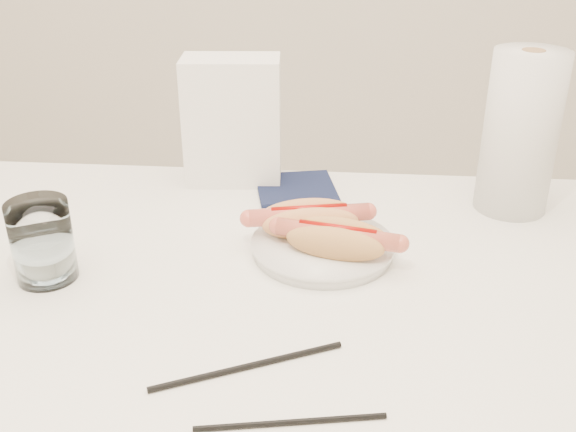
# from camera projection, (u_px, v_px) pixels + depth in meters

# --- Properties ---
(table) EXTENTS (1.20, 0.80, 0.75)m
(table) POSITION_uv_depth(u_px,v_px,m) (233.00, 316.00, 0.96)
(table) COLOR white
(table) RESTS_ON ground
(plate) EXTENTS (0.23, 0.23, 0.02)m
(plate) POSITION_uv_depth(u_px,v_px,m) (323.00, 248.00, 0.99)
(plate) COLOR white
(plate) RESTS_ON table
(hotdog_left) EXTENTS (0.18, 0.10, 0.05)m
(hotdog_left) POSITION_uv_depth(u_px,v_px,m) (309.00, 219.00, 1.01)
(hotdog_left) COLOR #E99B5D
(hotdog_left) RESTS_ON plate
(hotdog_right) EXTENTS (0.18, 0.10, 0.05)m
(hotdog_right) POSITION_uv_depth(u_px,v_px,m) (337.00, 239.00, 0.95)
(hotdog_right) COLOR tan
(hotdog_right) RESTS_ON plate
(water_glass) EXTENTS (0.08, 0.08, 0.11)m
(water_glass) POSITION_uv_depth(u_px,v_px,m) (42.00, 241.00, 0.91)
(water_glass) COLOR silver
(water_glass) RESTS_ON table
(chopstick_near) EXTENTS (0.21, 0.10, 0.01)m
(chopstick_near) POSITION_uv_depth(u_px,v_px,m) (248.00, 366.00, 0.76)
(chopstick_near) COLOR black
(chopstick_near) RESTS_ON table
(chopstick_far) EXTENTS (0.20, 0.04, 0.01)m
(chopstick_far) POSITION_uv_depth(u_px,v_px,m) (291.00, 422.00, 0.68)
(chopstick_far) COLOR black
(chopstick_far) RESTS_ON table
(napkin_box) EXTENTS (0.18, 0.11, 0.23)m
(napkin_box) POSITION_uv_depth(u_px,v_px,m) (233.00, 121.00, 1.19)
(napkin_box) COLOR white
(napkin_box) RESTS_ON table
(navy_napkin) EXTENTS (0.16, 0.16, 0.01)m
(navy_napkin) POSITION_uv_depth(u_px,v_px,m) (296.00, 188.00, 1.20)
(navy_napkin) COLOR #111938
(navy_napkin) RESTS_ON table
(paper_towel_roll) EXTENTS (0.14, 0.14, 0.27)m
(paper_towel_roll) POSITION_uv_depth(u_px,v_px,m) (520.00, 133.00, 1.08)
(paper_towel_roll) COLOR silver
(paper_towel_roll) RESTS_ON table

